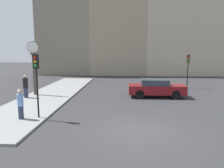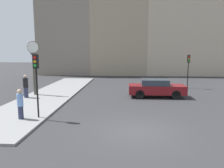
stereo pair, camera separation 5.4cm
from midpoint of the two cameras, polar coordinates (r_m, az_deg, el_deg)
name	(u,v)px [view 2 (the right image)]	position (r m, az deg, el deg)	size (l,w,h in m)	color
ground_plane	(137,131)	(10.57, 6.65, -12.17)	(120.00, 120.00, 0.00)	#2D2D30
sidewalk_corner	(53,94)	(19.64, -15.07, -2.48)	(3.94, 20.71, 0.11)	gray
building_row	(125,29)	(35.34, 3.38, 14.14)	(28.69, 5.00, 17.09)	gray
sedan_car	(156,88)	(18.13, 11.55, -1.01)	(4.51, 1.75, 1.47)	maroon
traffic_light_near	(36,72)	(12.37, -19.05, 2.87)	(0.26, 0.24, 3.46)	black
traffic_light_far	(188,64)	(23.09, 19.39, 4.88)	(0.26, 0.24, 3.36)	black
street_clock	(34,66)	(19.16, -19.62, 4.35)	(0.99, 0.33, 4.42)	#4C473D
pedestrian_black_jacket	(26,86)	(18.31, -21.54, -0.57)	(0.38, 0.38, 1.79)	#2D334C
pedestrian_blue_stripe	(20,104)	(12.71, -22.74, -4.79)	(0.32, 0.32, 1.62)	#2D334C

